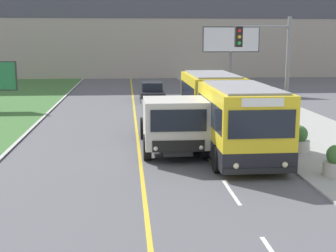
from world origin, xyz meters
The scene contains 8 objects.
city_bus centered at (3.96, 19.46, 1.51)m, with size 2.74×12.26×2.97m.
dump_truck centered at (1.43, 17.81, 1.21)m, with size 2.59×6.99×2.39m.
car_distant centered at (1.43, 34.49, 0.69)m, with size 1.80×4.30×1.45m.
traffic_light_mast centered at (5.38, 17.11, 3.60)m, with size 2.28×0.32×5.63m.
billboard_large centered at (8.50, 38.67, 4.43)m, with size 4.94×0.24×5.75m.
planter_round_near centered at (6.70, 13.59, 0.56)m, with size 0.91×0.91×1.10m.
planter_round_second centered at (6.66, 17.12, 0.58)m, with size 0.95×0.95×1.13m.
planter_round_third centered at (6.82, 20.64, 0.60)m, with size 1.00×1.00×1.18m.
Camera 1 is at (-0.48, -1.48, 4.79)m, focal length 50.00 mm.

